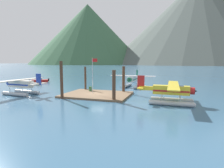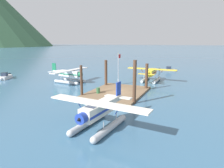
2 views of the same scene
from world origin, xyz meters
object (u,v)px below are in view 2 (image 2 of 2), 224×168
(boat_white_open_north, at_px, (5,77))
(boat_grey_open_se, at_px, (168,70))
(seaplane_yellow_stbd_aft, at_px, (151,74))
(flagpole, at_px, (119,69))
(seaplane_cream_port_aft, at_px, (99,113))
(seaplane_white_bow_right, at_px, (70,75))
(fuel_drum, at_px, (98,90))

(boat_white_open_north, distance_m, boat_grey_open_se, 41.97)
(seaplane_yellow_stbd_aft, xyz_separation_m, boat_white_open_north, (-10.85, 31.04, -1.09))
(boat_grey_open_se, bearing_deg, flagpole, 172.86)
(seaplane_cream_port_aft, bearing_deg, boat_white_open_north, 65.52)
(boat_white_open_north, bearing_deg, boat_grey_open_se, -50.19)
(flagpole, relative_size, boat_white_open_north, 1.40)
(seaplane_white_bow_right, bearing_deg, seaplane_cream_port_aft, -137.30)
(flagpole, bearing_deg, seaplane_cream_port_aft, -166.29)
(fuel_drum, xyz_separation_m, seaplane_yellow_stbd_aft, (14.50, -5.12, 0.84))
(flagpole, xyz_separation_m, seaplane_cream_port_aft, (-12.59, -3.07, -2.57))
(fuel_drum, distance_m, seaplane_yellow_stbd_aft, 15.40)
(seaplane_white_bow_right, relative_size, boat_white_open_north, 2.36)
(seaplane_white_bow_right, bearing_deg, seaplane_yellow_stbd_aft, -60.78)
(seaplane_white_bow_right, height_order, boat_white_open_north, seaplane_white_bow_right)
(seaplane_white_bow_right, xyz_separation_m, boat_white_open_north, (-2.49, 16.09, -1.09))
(boat_grey_open_se, bearing_deg, seaplane_yellow_stbd_aft, 175.72)
(boat_white_open_north, bearing_deg, fuel_drum, -98.01)
(seaplane_yellow_stbd_aft, bearing_deg, fuel_drum, 160.57)
(boat_white_open_north, height_order, boat_grey_open_se, same)
(fuel_drum, distance_m, seaplane_white_bow_right, 11.62)
(fuel_drum, bearing_deg, boat_grey_open_se, -11.69)
(seaplane_yellow_stbd_aft, relative_size, seaplane_cream_port_aft, 0.99)
(flagpole, height_order, boat_white_open_north, flagpole)
(seaplane_white_bow_right, bearing_deg, boat_grey_open_se, -33.52)
(flagpole, xyz_separation_m, seaplane_yellow_stbd_aft, (12.70, -2.40, -2.57))
(fuel_drum, bearing_deg, seaplane_cream_port_aft, -151.79)
(flagpole, relative_size, seaplane_yellow_stbd_aft, 0.60)
(boat_grey_open_se, bearing_deg, boat_white_open_north, 129.81)
(flagpole, distance_m, seaplane_yellow_stbd_aft, 13.18)
(fuel_drum, relative_size, boat_grey_open_se, 0.19)
(seaplane_white_bow_right, distance_m, boat_white_open_north, 16.31)
(flagpole, xyz_separation_m, boat_grey_open_se, (28.72, -3.60, -3.66))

